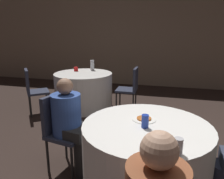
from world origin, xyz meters
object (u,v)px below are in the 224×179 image
object	(u,v)px
person_blue_shirt	(73,126)
soda_can_silver	(178,146)
chair_far_east	(131,85)
table_near	(145,160)
table_far	(84,90)
bottle_far	(92,65)
chair_far_southwest	(33,87)
soda_can_blue	(145,121)
chair_near_west	(61,125)
pizza_plate_near	(144,119)

from	to	relation	value
person_blue_shirt	soda_can_silver	world-z (taller)	person_blue_shirt
chair_far_east	table_near	bearing A→B (deg)	-166.98
table_far	bottle_far	bearing A→B (deg)	80.22
table_near	chair_far_southwest	xyz separation A→B (m)	(-2.37, 1.65, 0.17)
soda_can_blue	chair_far_east	bearing A→B (deg)	102.84
table_near	chair_far_southwest	size ratio (longest dim) A/B	1.35
chair_far_east	table_far	bearing A→B (deg)	90.00
table_far	person_blue_shirt	size ratio (longest dim) A/B	1.10
chair_far_east	soda_can_silver	bearing A→B (deg)	-163.85
table_near	person_blue_shirt	distance (m)	0.88
table_far	soda_can_blue	world-z (taller)	soda_can_blue
chair_near_west	soda_can_silver	xyz separation A→B (m)	(1.27, -0.64, 0.26)
chair_far_east	soda_can_silver	distance (m)	2.87
soda_can_blue	person_blue_shirt	bearing A→B (deg)	165.00
chair_near_west	chair_far_southwest	distance (m)	1.99
chair_near_west	soda_can_silver	distance (m)	1.45
soda_can_silver	soda_can_blue	bearing A→B (deg)	125.81
table_near	person_blue_shirt	xyz separation A→B (m)	(-0.84, 0.16, 0.19)
table_near	chair_far_east	size ratio (longest dim) A/B	1.35
table_near	pizza_plate_near	world-z (taller)	pizza_plate_near
person_blue_shirt	soda_can_silver	size ratio (longest dim) A/B	9.09
pizza_plate_near	bottle_far	size ratio (longest dim) A/B	1.05
soda_can_blue	soda_can_silver	xyz separation A→B (m)	(0.28, -0.39, 0.00)
chair_far_southwest	chair_far_east	xyz separation A→B (m)	(1.82, 0.65, 0.00)
chair_far_east	pizza_plate_near	distance (m)	2.24
bottle_far	soda_can_silver	bearing A→B (deg)	-60.48
table_far	chair_far_east	size ratio (longest dim) A/B	1.35
soda_can_silver	bottle_far	distance (m)	3.59
chair_far_southwest	chair_far_east	size ratio (longest dim) A/B	1.00
pizza_plate_near	table_near	bearing A→B (deg)	-71.75
table_near	table_far	xyz separation A→B (m)	(-1.57, 2.29, 0.00)
chair_far_southwest	pizza_plate_near	distance (m)	2.79
chair_far_east	soda_can_silver	world-z (taller)	chair_far_east
chair_far_east	person_blue_shirt	world-z (taller)	person_blue_shirt
table_near	bottle_far	world-z (taller)	bottle_far
table_far	soda_can_blue	bearing A→B (deg)	-56.46
table_near	bottle_far	xyz separation A→B (m)	(-1.50, 2.68, 0.49)
chair_far_southwest	bottle_far	size ratio (longest dim) A/B	3.98
chair_far_southwest	pizza_plate_near	size ratio (longest dim) A/B	3.79
table_near	soda_can_blue	distance (m)	0.44
chair_far_southwest	soda_can_blue	distance (m)	2.92
chair_far_east	bottle_far	world-z (taller)	bottle_far
chair_far_southwest	person_blue_shirt	world-z (taller)	person_blue_shirt
chair_far_southwest	person_blue_shirt	bearing A→B (deg)	7.00
chair_near_west	chair_far_east	xyz separation A→B (m)	(0.46, 2.10, 0.00)
soda_can_blue	bottle_far	size ratio (longest dim) A/B	0.54
soda_can_silver	chair_near_west	bearing A→B (deg)	153.29
person_blue_shirt	chair_near_west	bearing A→B (deg)	-90.00
bottle_far	chair_near_west	bearing A→B (deg)	-78.68
table_far	chair_far_southwest	bearing A→B (deg)	-141.31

